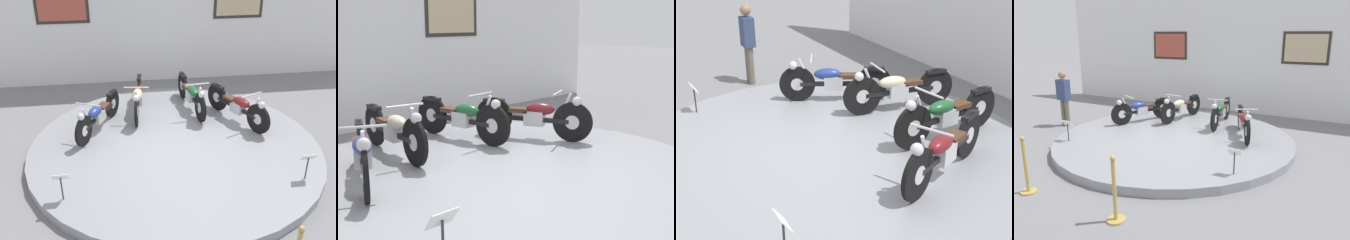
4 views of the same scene
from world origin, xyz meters
The scene contains 9 objects.
ground_plane centered at (0.00, 0.00, 0.00)m, with size 60.00×60.00×0.00m, color slate.
display_platform centered at (0.00, 0.00, 0.09)m, with size 5.82×5.82×0.18m, color gray.
motorcycle_blue centered at (-1.53, 0.78, 0.56)m, with size 0.90×1.81×0.79m.
motorcycle_cream centered at (-0.63, 1.54, 0.57)m, with size 0.54×1.99×0.80m.
motorcycle_green centered at (0.63, 1.54, 0.57)m, with size 0.54×2.00×0.80m.
motorcycle_maroon centered at (1.53, 0.78, 0.57)m, with size 0.89×1.83×0.80m.
info_placard_front_left centered at (-2.08, -1.50, 0.55)m, with size 0.26×0.11×0.51m.
info_placard_front_centre centered at (2.08, -1.50, 0.55)m, with size 0.26×0.11×0.51m.
visitor_standing centered at (-3.68, -0.08, 0.91)m, with size 0.36×0.22×1.62m.
Camera 3 is at (5.50, -2.64, 3.13)m, focal length 50.00 mm.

